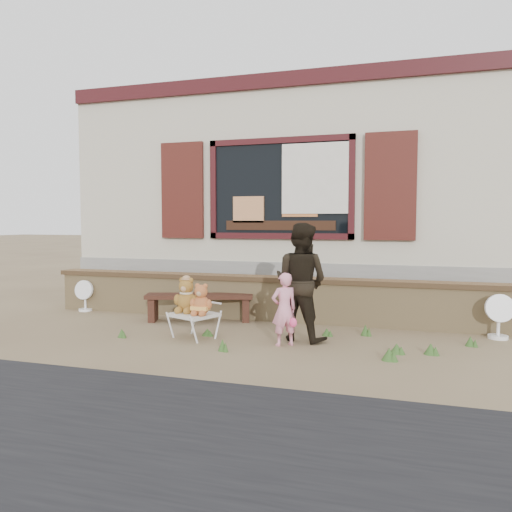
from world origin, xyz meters
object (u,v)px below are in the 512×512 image
(teddy_bear_right, at_px, (201,299))
(folding_chair, at_px, (194,316))
(teddy_bear_left, at_px, (187,294))
(child, at_px, (284,309))
(bench, at_px, (199,301))
(adult, at_px, (301,282))

(teddy_bear_right, bearing_deg, folding_chair, -180.00)
(teddy_bear_left, height_order, child, child)
(bench, relative_size, teddy_bear_right, 4.03)
(bench, distance_m, child, 1.90)
(folding_chair, bearing_deg, teddy_bear_right, 0.00)
(folding_chair, distance_m, adult, 1.43)
(folding_chair, relative_size, adult, 0.45)
(teddy_bear_left, relative_size, teddy_bear_right, 1.14)
(bench, height_order, child, child)
(folding_chair, height_order, teddy_bear_right, teddy_bear_right)
(teddy_bear_right, bearing_deg, child, 25.10)
(teddy_bear_right, height_order, child, child)
(teddy_bear_right, bearing_deg, bench, 138.29)
(folding_chair, xyz_separation_m, teddy_bear_left, (-0.13, 0.06, 0.26))
(adult, bearing_deg, teddy_bear_left, 26.34)
(teddy_bear_right, bearing_deg, teddy_bear_left, 180.00)
(teddy_bear_left, bearing_deg, child, 19.95)
(bench, xyz_separation_m, teddy_bear_right, (0.51, -1.09, 0.23))
(child, relative_size, adult, 0.60)
(child, bearing_deg, teddy_bear_left, -39.66)
(teddy_bear_right, relative_size, child, 0.46)
(bench, height_order, teddy_bear_right, teddy_bear_right)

